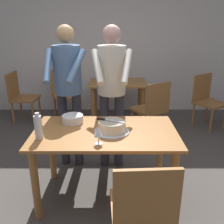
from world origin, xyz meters
name	(u,v)px	position (x,y,z in m)	size (l,w,h in m)	color
ground_plane	(106,195)	(0.00, 0.00, 0.00)	(14.00, 14.00, 0.00)	#4C4742
back_wall	(109,43)	(0.00, 2.82, 1.35)	(10.00, 0.12, 2.70)	silver
main_dining_table	(105,143)	(0.00, 0.00, 0.62)	(1.39, 0.81, 0.75)	#9E6633
cake_on_platter	(112,127)	(0.07, -0.03, 0.80)	(0.34, 0.34, 0.11)	silver
cake_knife	(105,120)	(0.00, 0.00, 0.87)	(0.26, 0.12, 0.02)	silver
plate_stack	(73,119)	(-0.34, 0.22, 0.79)	(0.22, 0.22, 0.08)	white
wine_glass_near	(99,133)	(-0.05, -0.27, 0.85)	(0.08, 0.08, 0.14)	silver
water_bottle	(39,127)	(-0.59, -0.17, 0.86)	(0.07, 0.07, 0.25)	silver
person_cutting_cake	(112,83)	(0.07, 0.61, 1.08)	(0.47, 0.55, 1.72)	#2D2D38
person_standing_beside	(68,83)	(-0.45, 0.64, 1.08)	(0.46, 0.57, 1.72)	#2D2D38
chair_near_side	(143,209)	(0.29, -0.78, 0.49)	(0.46, 0.46, 0.90)	#9E6633
background_table	(118,91)	(0.17, 2.12, 0.58)	(1.00, 0.70, 0.74)	#9E6633
background_chair_0	(65,91)	(-0.83, 2.40, 0.49)	(0.58, 0.58, 0.90)	#9E6633
background_chair_1	(21,95)	(-1.58, 2.15, 0.49)	(0.46, 0.46, 0.90)	#9E6633
background_chair_2	(207,99)	(1.70, 1.92, 0.49)	(0.61, 0.61, 0.90)	#9E6633
background_chair_3	(152,107)	(0.69, 1.48, 0.49)	(0.61, 0.61, 0.90)	#9E6633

